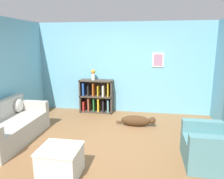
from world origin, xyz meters
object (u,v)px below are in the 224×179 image
bookshelf (97,97)px  coffee_table (61,161)px  vase (93,74)px  recliner_chair (216,144)px  dog (137,121)px  couch (9,127)px

bookshelf → coffee_table: size_ratio=1.56×
vase → coffee_table: bearing=-84.7°
recliner_chair → dog: recliner_chair is taller
recliner_chair → vase: 3.76m
coffee_table → couch: bearing=147.3°
recliner_chair → vase: (-2.74, 2.45, 0.78)m
couch → recliner_chair: 4.00m
dog → recliner_chair: bearing=-47.3°
couch → bookshelf: size_ratio=1.90×
bookshelf → vase: 0.69m
couch → vase: (1.25, 2.21, 0.84)m
couch → vase: bearing=60.6°
coffee_table → dog: size_ratio=0.62×
dog → coffee_table: bearing=-114.7°
recliner_chair → bookshelf: bearing=137.0°
couch → bookshelf: bookshelf is taller
bookshelf → dog: bookshelf is taller
recliner_chair → coffee_table: size_ratio=1.69×
bookshelf → recliner_chair: 3.62m
coffee_table → vase: size_ratio=2.01×
dog → vase: vase is taller
bookshelf → recliner_chair: bearing=-43.0°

